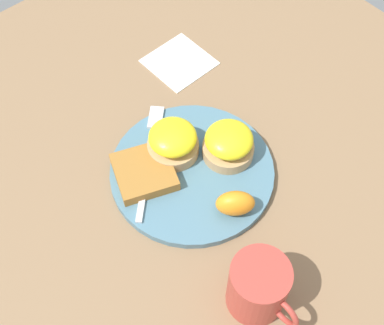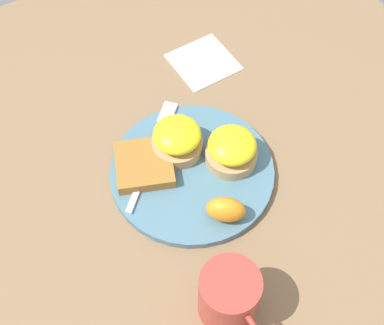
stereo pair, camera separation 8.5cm
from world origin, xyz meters
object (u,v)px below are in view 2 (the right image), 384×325
(fork, at_px, (154,147))
(sandwich_benedict_right, at_px, (178,138))
(hashbrown_patty, at_px, (144,165))
(orange_wedge, at_px, (225,210))
(cup, at_px, (229,296))
(sandwich_benedict_left, at_px, (232,149))

(fork, bearing_deg, sandwich_benedict_right, 57.47)
(hashbrown_patty, height_order, orange_wedge, orange_wedge)
(sandwich_benedict_right, distance_m, fork, 0.05)
(hashbrown_patty, xyz_separation_m, fork, (-0.03, 0.03, -0.01))
(sandwich_benedict_right, distance_m, cup, 0.27)
(sandwich_benedict_right, xyz_separation_m, fork, (-0.02, -0.03, -0.03))
(fork, bearing_deg, hashbrown_patty, -50.44)
(cup, bearing_deg, fork, 172.29)
(sandwich_benedict_right, relative_size, cup, 0.74)
(sandwich_benedict_right, bearing_deg, fork, -122.53)
(hashbrown_patty, relative_size, cup, 0.80)
(sandwich_benedict_right, relative_size, orange_wedge, 1.41)
(sandwich_benedict_left, bearing_deg, fork, -130.86)
(sandwich_benedict_left, bearing_deg, cup, -33.83)
(sandwich_benedict_right, bearing_deg, orange_wedge, -1.24)
(sandwich_benedict_right, distance_m, hashbrown_patty, 0.07)
(orange_wedge, bearing_deg, cup, -30.34)
(fork, xyz_separation_m, cup, (0.29, -0.04, 0.03))
(orange_wedge, xyz_separation_m, fork, (-0.17, -0.03, -0.02))
(orange_wedge, height_order, fork, orange_wedge)
(sandwich_benedict_left, distance_m, hashbrown_patty, 0.14)
(sandwich_benedict_left, height_order, hashbrown_patty, sandwich_benedict_left)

